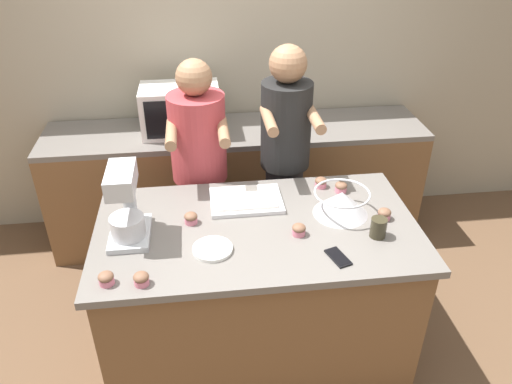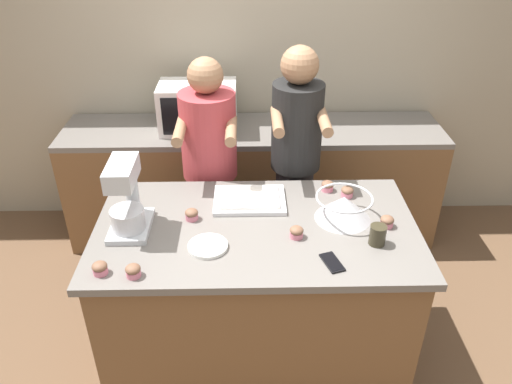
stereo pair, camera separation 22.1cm
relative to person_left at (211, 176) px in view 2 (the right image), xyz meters
name	(u,v)px [view 2 (the right image)]	position (x,y,z in m)	size (l,w,h in m)	color
ground_plane	(256,348)	(0.28, -0.67, -0.85)	(16.00, 16.00, 0.00)	brown
back_wall	(252,56)	(0.28, 0.93, 0.50)	(10.00, 0.06, 2.70)	gray
island_counter	(256,292)	(0.28, -0.67, -0.38)	(1.68, 0.94, 0.92)	brown
back_counter	(253,182)	(0.28, 0.58, -0.39)	(2.80, 0.60, 0.92)	brown
person_left	(211,176)	(0.00, 0.00, 0.00)	(0.36, 0.51, 1.61)	#232328
person_right	(295,168)	(0.54, 0.00, 0.05)	(0.33, 0.50, 1.68)	#232328
stand_mixer	(127,201)	(-0.37, -0.68, 0.25)	(0.20, 0.30, 0.39)	#B2B7BC
mixing_bowl	(344,207)	(0.74, -0.61, 0.15)	(0.30, 0.30, 0.13)	#BCBCC1
baking_tray	(250,199)	(0.25, -0.44, 0.10)	(0.40, 0.29, 0.04)	silver
microwave_oven	(198,107)	(-0.11, 0.58, 0.24)	(0.55, 0.35, 0.34)	silver
cell_phone	(332,262)	(0.63, -0.98, 0.08)	(0.11, 0.16, 0.01)	black
drinking_glass	(378,235)	(0.87, -0.83, 0.13)	(0.08, 0.08, 0.10)	#332D1E
small_plate	(208,246)	(0.04, -0.85, 0.09)	(0.20, 0.20, 0.02)	white
cupcake_0	(192,214)	(-0.06, -0.60, 0.11)	(0.07, 0.07, 0.06)	#D17084
cupcake_1	(297,232)	(0.48, -0.77, 0.11)	(0.07, 0.07, 0.06)	#D17084
cupcake_2	(133,271)	(-0.28, -1.05, 0.11)	(0.07, 0.07, 0.06)	#D17084
cupcake_3	(347,192)	(0.80, -0.39, 0.11)	(0.07, 0.07, 0.06)	#D17084
cupcake_4	(100,268)	(-0.44, -1.03, 0.11)	(0.07, 0.07, 0.06)	#D17084
cupcake_5	(387,221)	(0.96, -0.69, 0.11)	(0.07, 0.07, 0.06)	#D17084
cupcake_6	(327,186)	(0.70, -0.32, 0.11)	(0.07, 0.07, 0.06)	#D17084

